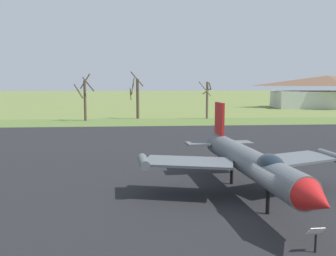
# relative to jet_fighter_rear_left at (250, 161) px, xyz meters

# --- Properties ---
(ground_plane) EXTENTS (600.00, 600.00, 0.00)m
(ground_plane) POSITION_rel_jet_fighter_rear_left_xyz_m (-0.06, -3.27, -2.14)
(ground_plane) COLOR olive
(asphalt_apron) EXTENTS (89.33, 48.46, 0.05)m
(asphalt_apron) POSITION_rel_jet_fighter_rear_left_xyz_m (-0.06, 11.26, -2.11)
(asphalt_apron) COLOR black
(asphalt_apron) RESTS_ON ground
(grass_verge_strip) EXTENTS (149.33, 12.00, 0.06)m
(grass_verge_strip) POSITION_rel_jet_fighter_rear_left_xyz_m (-0.06, 41.49, -2.11)
(grass_verge_strip) COLOR #587034
(grass_verge_strip) RESTS_ON ground
(jet_fighter_rear_left) EXTENTS (12.09, 15.02, 5.06)m
(jet_fighter_rear_left) POSITION_rel_jet_fighter_rear_left_xyz_m (0.00, 0.00, 0.00)
(jet_fighter_rear_left) COLOR #565B60
(jet_fighter_rear_left) RESTS_ON ground
(info_placard_rear_left) EXTENTS (0.59, 0.30, 1.07)m
(info_placard_rear_left) POSITION_rel_jet_fighter_rear_left_xyz_m (0.49, -6.74, -1.44)
(info_placard_rear_left) COLOR black
(info_placard_rear_left) RESTS_ON ground
(bare_tree_far_left) EXTENTS (3.50, 2.78, 8.00)m
(bare_tree_far_left) POSITION_rel_jet_fighter_rear_left_xyz_m (-14.80, 44.32, 1.92)
(bare_tree_far_left) COLOR brown
(bare_tree_far_left) RESTS_ON ground
(bare_tree_left_of_center) EXTENTS (2.51, 2.66, 8.48)m
(bare_tree_left_of_center) POSITION_rel_jet_fighter_rear_left_xyz_m (-6.02, 47.95, 1.86)
(bare_tree_left_of_center) COLOR brown
(bare_tree_left_of_center) RESTS_ON ground
(bare_tree_center) EXTENTS (2.53, 2.57, 6.73)m
(bare_tree_center) POSITION_rel_jet_fighter_rear_left_xyz_m (6.46, 46.44, 1.52)
(bare_tree_center) COLOR brown
(bare_tree_center) RESTS_ON ground
(visitor_building) EXTENTS (29.67, 18.27, 8.40)m
(visitor_building) POSITION_rel_jet_fighter_rear_left_xyz_m (43.57, 74.54, 2.02)
(visitor_building) COLOR beige
(visitor_building) RESTS_ON ground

